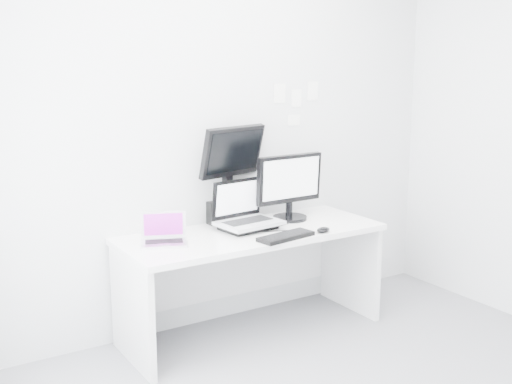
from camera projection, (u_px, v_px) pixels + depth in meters
back_wall at (226, 134)px, 4.51m from camera, size 3.60×0.00×3.60m
desk at (252, 282)px, 4.42m from camera, size 1.80×0.70×0.73m
macbook at (164, 228)px, 4.00m from camera, size 0.34×0.30×0.21m
speaker at (214, 213)px, 4.50m from camera, size 0.10×0.10×0.16m
dell_laptop at (249, 205)px, 4.35m from camera, size 0.45×0.36×0.34m
rear_monitor at (230, 173)px, 4.50m from camera, size 0.55×0.31×0.71m
samsung_monitor at (290, 186)px, 4.60m from camera, size 0.54×0.26×0.49m
keyboard at (286, 236)px, 4.16m from camera, size 0.41×0.20×0.03m
mouse at (323, 230)px, 4.31m from camera, size 0.12×0.09×0.04m
wall_note_0 at (280, 93)px, 4.68m from camera, size 0.10×0.00×0.14m
wall_note_1 at (296, 98)px, 4.77m from camera, size 0.09×0.00×0.13m
wall_note_2 at (313, 91)px, 4.83m from camera, size 0.10×0.00×0.14m
wall_note_3 at (294, 120)px, 4.79m from camera, size 0.11×0.00×0.08m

